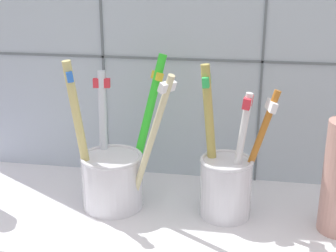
# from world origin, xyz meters

# --- Properties ---
(counter_slab) EXTENTS (0.64, 0.22, 0.02)m
(counter_slab) POSITION_xyz_m (0.00, 0.00, 0.01)
(counter_slab) COLOR silver
(counter_slab) RESTS_ON ground
(tile_wall_back) EXTENTS (0.64, 0.02, 0.45)m
(tile_wall_back) POSITION_xyz_m (0.00, 0.12, 0.22)
(tile_wall_back) COLOR #B2C1CC
(tile_wall_back) RESTS_ON ground
(toothbrush_cup_left) EXTENTS (0.13, 0.11, 0.19)m
(toothbrush_cup_left) POSITION_xyz_m (-0.07, 0.01, 0.07)
(toothbrush_cup_left) COLOR silver
(toothbrush_cup_left) RESTS_ON counter_slab
(toothbrush_cup_right) EXTENTS (0.09, 0.06, 0.18)m
(toothbrush_cup_right) POSITION_xyz_m (0.07, 0.01, 0.07)
(toothbrush_cup_right) COLOR silver
(toothbrush_cup_right) RESTS_ON counter_slab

